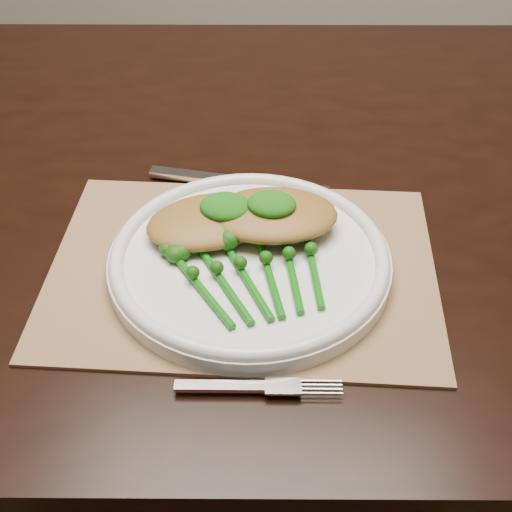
# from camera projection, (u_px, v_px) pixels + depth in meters

# --- Properties ---
(dining_table) EXTENTS (1.71, 1.12, 0.75)m
(dining_table) POSITION_uv_depth(u_px,v_px,m) (238.00, 367.00, 1.13)
(dining_table) COLOR black
(dining_table) RESTS_ON ground
(placemat) EXTENTS (0.42, 0.33, 0.00)m
(placemat) POSITION_uv_depth(u_px,v_px,m) (243.00, 268.00, 0.75)
(placemat) COLOR #8E6A48
(placemat) RESTS_ON dining_table
(dinner_plate) EXTENTS (0.29, 0.29, 0.03)m
(dinner_plate) POSITION_uv_depth(u_px,v_px,m) (250.00, 259.00, 0.73)
(dinner_plate) COLOR silver
(dinner_plate) RESTS_ON placemat
(knife) EXTENTS (0.22, 0.03, 0.01)m
(knife) POSITION_uv_depth(u_px,v_px,m) (221.00, 179.00, 0.86)
(knife) COLOR silver
(knife) RESTS_ON placemat
(fork) EXTENTS (0.15, 0.03, 0.00)m
(fork) POSITION_uv_depth(u_px,v_px,m) (269.00, 387.00, 0.62)
(fork) COLOR silver
(fork) RESTS_ON placemat
(chicken_fillet_left) EXTENTS (0.16, 0.14, 0.03)m
(chicken_fillet_left) POSITION_uv_depth(u_px,v_px,m) (209.00, 221.00, 0.75)
(chicken_fillet_left) COLOR olive
(chicken_fillet_left) RESTS_ON dinner_plate
(chicken_fillet_right) EXTENTS (0.15, 0.12, 0.03)m
(chicken_fillet_right) POSITION_uv_depth(u_px,v_px,m) (273.00, 215.00, 0.75)
(chicken_fillet_right) COLOR olive
(chicken_fillet_right) RESTS_ON dinner_plate
(pesto_dollop_left) EXTENTS (0.06, 0.05, 0.02)m
(pesto_dollop_left) POSITION_uv_depth(u_px,v_px,m) (226.00, 207.00, 0.75)
(pesto_dollop_left) COLOR #0F4B0A
(pesto_dollop_left) RESTS_ON chicken_fillet_left
(pesto_dollop_right) EXTENTS (0.05, 0.04, 0.02)m
(pesto_dollop_right) POSITION_uv_depth(u_px,v_px,m) (272.00, 204.00, 0.74)
(pesto_dollop_right) COLOR #0F4B0A
(pesto_dollop_right) RESTS_ON chicken_fillet_right
(broccolini_bundle) EXTENTS (0.19, 0.20, 0.04)m
(broccolini_bundle) POSITION_uv_depth(u_px,v_px,m) (258.00, 278.00, 0.70)
(broccolini_bundle) COLOR #0D600C
(broccolini_bundle) RESTS_ON dinner_plate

